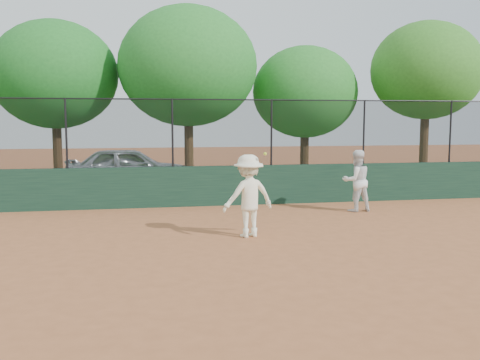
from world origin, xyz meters
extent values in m
plane|color=#AC6037|center=(0.00, 0.00, 0.00)|extent=(80.00, 80.00, 0.00)
cube|color=#1A3A28|center=(0.00, 6.00, 0.60)|extent=(26.00, 0.20, 1.20)
cube|color=#275219|center=(0.00, 12.00, 0.00)|extent=(36.00, 12.00, 0.01)
imported|color=#ACB0B6|center=(-1.83, 10.42, 0.79)|extent=(4.68, 1.99, 1.58)
imported|color=white|center=(4.54, 4.25, 0.87)|extent=(0.92, 0.75, 1.74)
imported|color=white|center=(0.87, 1.59, 0.91)|extent=(1.31, 0.95, 1.83)
sphere|color=#C1E332|center=(1.18, 1.30, 1.86)|extent=(0.07, 0.07, 0.07)
cube|color=black|center=(0.00, 6.00, 2.20)|extent=(26.00, 0.02, 2.00)
cylinder|color=black|center=(0.00, 6.00, 3.18)|extent=(26.00, 0.04, 0.04)
cylinder|color=black|center=(-3.50, 6.00, 2.20)|extent=(0.06, 0.06, 2.00)
cylinder|color=black|center=(-0.50, 6.00, 2.20)|extent=(0.06, 0.06, 2.00)
cylinder|color=black|center=(2.50, 6.00, 2.20)|extent=(0.06, 0.06, 2.00)
cylinder|color=black|center=(5.50, 6.00, 2.20)|extent=(0.06, 0.06, 2.00)
cylinder|color=black|center=(8.50, 6.00, 2.20)|extent=(0.06, 0.06, 2.00)
cylinder|color=#402A16|center=(-4.63, 12.20, 1.22)|extent=(0.36, 0.36, 2.45)
ellipsoid|color=#1C6420|center=(-4.63, 12.20, 4.33)|extent=(4.87, 4.42, 4.20)
cylinder|color=#49311A|center=(0.47, 11.23, 1.28)|extent=(0.36, 0.36, 2.56)
ellipsoid|color=#226D24|center=(0.47, 11.23, 4.64)|extent=(5.39, 4.90, 4.66)
cylinder|color=#412915|center=(5.42, 11.84, 1.01)|extent=(0.36, 0.36, 2.02)
ellipsoid|color=#246D23|center=(5.42, 11.84, 3.73)|extent=(4.43, 4.02, 3.82)
cylinder|color=#4A301A|center=(10.24, 10.65, 1.40)|extent=(0.36, 0.36, 2.80)
ellipsoid|color=#2F6D1F|center=(10.24, 10.65, 4.60)|extent=(4.64, 4.22, 4.01)
camera|label=1|loc=(-1.50, -9.85, 2.60)|focal=40.00mm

